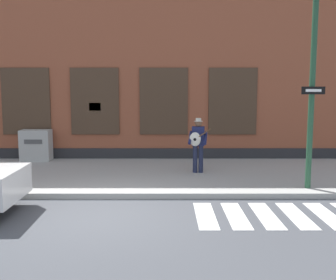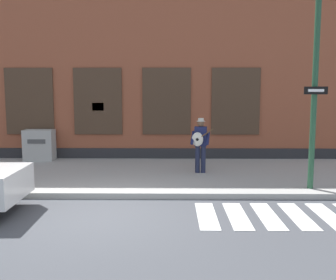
% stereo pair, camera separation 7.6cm
% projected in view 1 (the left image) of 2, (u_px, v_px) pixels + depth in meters
% --- Properties ---
extents(ground_plane, '(160.00, 160.00, 0.00)m').
position_uv_depth(ground_plane, '(104.00, 216.00, 8.69)').
color(ground_plane, '#424449').
extents(sidewalk, '(28.00, 5.21, 0.16)m').
position_uv_depth(sidewalk, '(124.00, 175.00, 12.56)').
color(sidewalk, '#9E9E99').
rests_on(sidewalk, ground).
extents(building_backdrop, '(28.00, 4.06, 8.69)m').
position_uv_depth(building_backdrop, '(135.00, 53.00, 16.59)').
color(building_backdrop, brown).
rests_on(building_backdrop, ground).
extents(crosswalk, '(5.78, 1.90, 0.01)m').
position_uv_depth(crosswalk, '(328.00, 216.00, 8.68)').
color(crosswalk, silver).
rests_on(crosswalk, ground).
extents(busker, '(0.72, 0.60, 1.74)m').
position_uv_depth(busker, '(200.00, 142.00, 12.38)').
color(busker, '#1E233D').
rests_on(busker, sidewalk).
extents(traffic_light, '(0.60, 3.34, 5.38)m').
position_uv_depth(traffic_light, '(334.00, 40.00, 8.86)').
color(traffic_light, '#234C33').
rests_on(traffic_light, sidewalk).
extents(utility_box, '(1.09, 0.61, 1.15)m').
position_uv_depth(utility_box, '(38.00, 145.00, 14.64)').
color(utility_box, '#ADADA8').
rests_on(utility_box, sidewalk).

